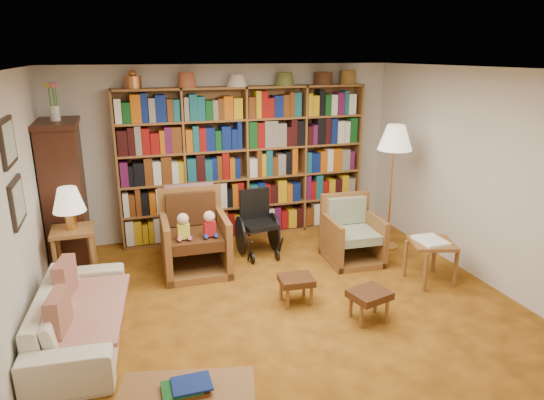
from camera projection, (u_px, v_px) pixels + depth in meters
name	position (u px, v px, depth m)	size (l,w,h in m)	color
floor	(284.00, 308.00, 5.25)	(5.00, 5.00, 0.00)	#AA661A
ceiling	(286.00, 69.00, 4.52)	(5.00, 5.00, 0.00)	white
wall_back	(229.00, 152.00, 7.16)	(5.00, 5.00, 0.00)	silver
wall_front	(439.00, 324.00, 2.61)	(5.00, 5.00, 0.00)	silver
wall_left	(11.00, 223.00, 4.15)	(5.00, 5.00, 0.00)	silver
wall_right	(488.00, 179.00, 5.62)	(5.00, 5.00, 0.00)	silver
bookshelf	(246.00, 158.00, 7.09)	(3.60, 0.30, 2.42)	brown
curio_cabinet	(65.00, 193.00, 6.13)	(0.50, 0.95, 2.40)	#3A1A10
framed_pictures	(13.00, 173.00, 4.32)	(0.03, 0.52, 0.97)	black
sofa	(80.00, 315.00, 4.60)	(0.72, 1.84, 0.54)	beige
sofa_throw	(85.00, 311.00, 4.60)	(0.72, 1.35, 0.04)	beige
cushion_left	(66.00, 283.00, 4.82)	(0.12, 0.39, 0.39)	maroon
cushion_right	(59.00, 318.00, 4.19)	(0.12, 0.39, 0.39)	maroon
side_table_lamp	(74.00, 243.00, 5.61)	(0.47, 0.47, 0.71)	brown
table_lamp	(69.00, 201.00, 5.46)	(0.36, 0.36, 0.49)	gold
armchair_leather	(194.00, 237.00, 6.14)	(0.83, 0.89, 1.03)	brown
armchair_sage	(350.00, 235.00, 6.43)	(0.72, 0.75, 0.85)	brown
wheelchair	(257.00, 225.00, 6.61)	(0.50, 0.70, 0.88)	black
floor_lamp	(395.00, 143.00, 6.46)	(0.46, 0.46, 1.74)	gold
side_table_papers	(431.00, 248.00, 5.74)	(0.61, 0.61, 0.55)	brown
footstool_a	(296.00, 282.00, 5.29)	(0.39, 0.34, 0.31)	#442512
footstool_b	(369.00, 297.00, 4.94)	(0.45, 0.41, 0.33)	#442512
coffee_table	(187.00, 395.00, 3.46)	(1.06, 0.70, 0.40)	brown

